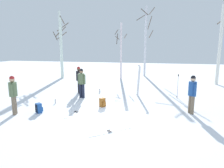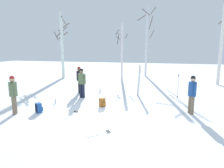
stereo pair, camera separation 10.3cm
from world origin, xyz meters
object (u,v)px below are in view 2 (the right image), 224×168
object	(u,v)px
birch_tree_4	(222,44)
backpack_1	(102,102)
person_2	(192,92)
ski_pair_planted_0	(139,80)
ski_pair_lying_1	(109,131)
ski_pair_lying_0	(75,112)
ski_poles_0	(178,86)
person_1	(13,92)
water_bottle_1	(100,91)
person_0	(79,78)
water_bottle_0	(55,101)
birch_tree_0	(62,44)
birch_tree_3	(147,40)
birch_tree_1	(63,47)
person_3	(82,81)
birch_tree_2	(122,50)
backpack_0	(39,108)

from	to	relation	value
birch_tree_4	backpack_1	bearing A→B (deg)	-132.23
person_2	ski_pair_planted_0	distance (m)	3.89
ski_pair_planted_0	ski_pair_lying_1	world-z (taller)	ski_pair_planted_0
ski_pair_lying_0	ski_poles_0	xyz separation A→B (m)	(4.70, 3.83, 0.73)
person_1	ski_pair_planted_0	distance (m)	6.88
ski_pair_lying_1	water_bottle_1	world-z (taller)	water_bottle_1
person_0	water_bottle_0	distance (m)	2.75
birch_tree_0	birch_tree_4	world-z (taller)	birch_tree_0
person_0	birch_tree_3	bearing A→B (deg)	68.67
backpack_1	ski_pair_lying_0	bearing A→B (deg)	-128.87
person_2	birch_tree_1	distance (m)	13.41
ski_pair_planted_0	birch_tree_1	distance (m)	9.66
water_bottle_0	person_0	bearing A→B (deg)	84.09
ski_pair_planted_0	person_0	bearing A→B (deg)	-176.35
backpack_1	water_bottle_0	distance (m)	2.58
person_0	ski_pair_lying_0	distance (m)	4.08
ski_pair_planted_0	ski_poles_0	world-z (taller)	ski_pair_planted_0
ski_poles_0	birch_tree_1	world-z (taller)	birch_tree_1
ski_pair_planted_0	ski_pair_lying_0	bearing A→B (deg)	-121.51
person_1	person_3	xyz separation A→B (m)	(1.78, 3.43, 0.00)
birch_tree_1	person_2	bearing A→B (deg)	-38.06
water_bottle_0	ski_pair_lying_1	bearing A→B (deg)	-36.86
birch_tree_1	birch_tree_4	distance (m)	13.55
water_bottle_0	birch_tree_1	bearing A→B (deg)	114.67
person_0	birch_tree_2	xyz separation A→B (m)	(1.50, 6.43, 1.69)
ski_poles_0	person_0	bearing A→B (deg)	-178.95
person_3	birch_tree_1	distance (m)	8.37
person_3	ski_pair_lying_0	distance (m)	2.87
ski_pair_lying_0	birch_tree_3	distance (m)	13.48
ski_poles_0	birch_tree_4	bearing A→B (deg)	56.86
backpack_1	birch_tree_4	size ratio (longest dim) A/B	0.07
backpack_1	birch_tree_1	bearing A→B (deg)	127.91
ski_pair_lying_0	backpack_0	xyz separation A→B (m)	(-1.60, -0.40, 0.20)
ski_pair_lying_1	birch_tree_2	size ratio (longest dim) A/B	0.27
person_0	birch_tree_1	world-z (taller)	birch_tree_1
person_1	ski_pair_lying_1	bearing A→B (deg)	-9.97
birch_tree_0	person_0	bearing A→B (deg)	-53.98
person_2	backpack_1	distance (m)	4.20
person_3	birch_tree_4	distance (m)	11.24
ski_pair_lying_0	birch_tree_1	xyz separation A→B (m)	(-5.39, 9.28, 2.91)
water_bottle_1	person_1	bearing A→B (deg)	-115.59
birch_tree_3	birch_tree_4	xyz separation A→B (m)	(5.99, -3.66, -0.52)
ski_pair_lying_0	birch_tree_4	size ratio (longest dim) A/B	0.28
person_0	birch_tree_0	world-z (taller)	birch_tree_0
ski_pair_lying_0	ski_pair_lying_1	bearing A→B (deg)	-38.70
person_1	water_bottle_1	world-z (taller)	person_1
birch_tree_0	birch_tree_3	size ratio (longest dim) A/B	0.90
person_1	ski_poles_0	size ratio (longest dim) A/B	1.23
backpack_1	ski_pair_planted_0	bearing A→B (deg)	61.95
ski_pair_planted_0	birch_tree_4	xyz separation A→B (m)	(5.73, 5.16, 2.24)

